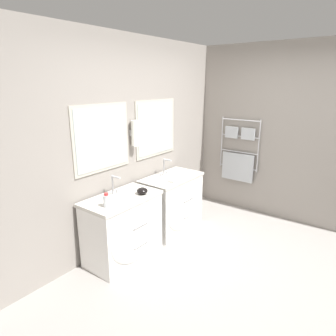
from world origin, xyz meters
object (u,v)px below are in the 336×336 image
Objects in this scene: vanity_left at (125,228)px; toiletry_bottle at (107,201)px; amenity_bowl at (142,191)px; vanity_right at (173,203)px.

toiletry_bottle is at bearing -169.88° from vanity_left.
vanity_left is 7.14× the size of amenity_bowl.
vanity_left and vanity_right have the same top height.
vanity_left is 5.99× the size of toiletry_bottle.
amenity_bowl is (0.22, -0.10, 0.42)m from vanity_left.
vanity_right is (0.96, 0.00, 0.00)m from vanity_left.
amenity_bowl is at bearing -172.61° from vanity_right.
vanity_right is 1.33m from toiletry_bottle.
amenity_bowl is (0.50, -0.05, -0.03)m from toiletry_bottle.
vanity_right is at bearing 7.39° from amenity_bowl.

